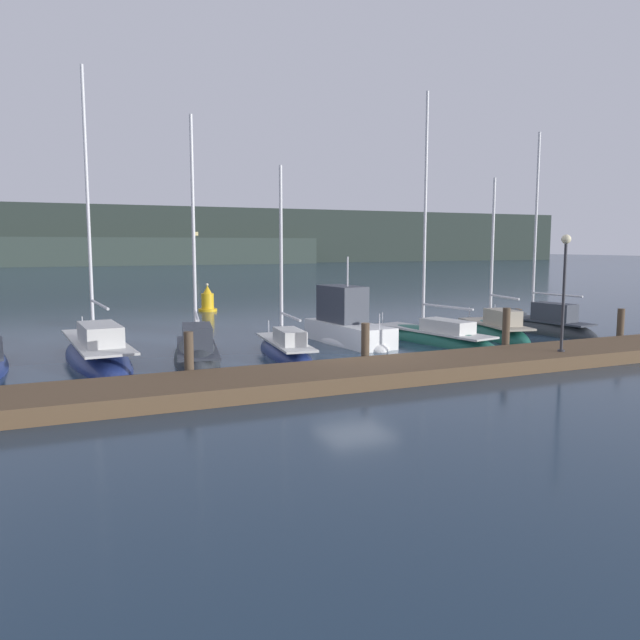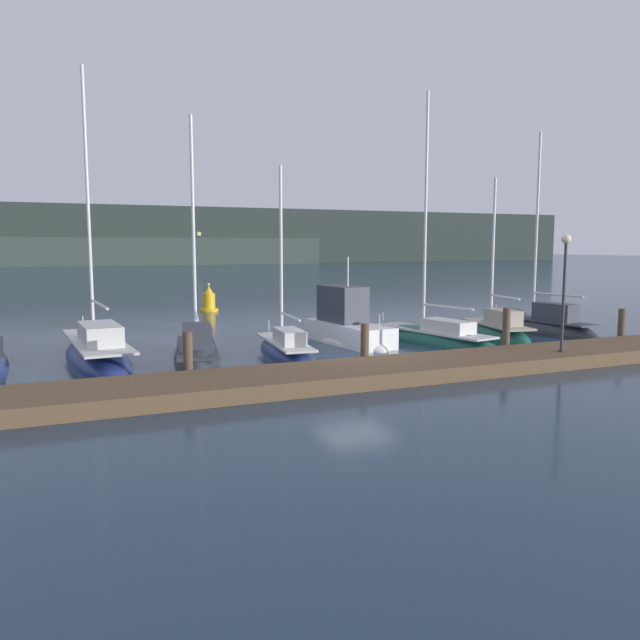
# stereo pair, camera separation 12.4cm
# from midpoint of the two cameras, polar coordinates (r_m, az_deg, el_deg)

# --- Properties ---
(ground_plane) EXTENTS (400.00, 400.00, 0.00)m
(ground_plane) POSITION_cam_midpoint_polar(r_m,az_deg,el_deg) (21.48, 3.13, -4.08)
(ground_plane) COLOR #1E3347
(dock) EXTENTS (31.27, 2.80, 0.45)m
(dock) POSITION_cam_midpoint_polar(r_m,az_deg,el_deg) (19.43, 6.24, -4.60)
(dock) COLOR brown
(dock) RESTS_ON ground
(mooring_pile_1) EXTENTS (0.28, 0.28, 1.55)m
(mooring_pile_1) POSITION_cam_midpoint_polar(r_m,az_deg,el_deg) (18.80, -12.08, -3.40)
(mooring_pile_1) COLOR #4C3D2D
(mooring_pile_1) RESTS_ON ground
(mooring_pile_2) EXTENTS (0.28, 0.28, 1.51)m
(mooring_pile_2) POSITION_cam_midpoint_polar(r_m,az_deg,el_deg) (20.75, 3.99, -2.35)
(mooring_pile_2) COLOR #4C3D2D
(mooring_pile_2) RESTS_ON ground
(mooring_pile_3) EXTENTS (0.28, 0.28, 1.78)m
(mooring_pile_3) POSITION_cam_midpoint_polar(r_m,az_deg,el_deg) (24.00, 16.49, -1.04)
(mooring_pile_3) COLOR #4C3D2D
(mooring_pile_3) RESTS_ON ground
(mooring_pile_4) EXTENTS (0.28, 0.28, 1.51)m
(mooring_pile_4) POSITION_cam_midpoint_polar(r_m,az_deg,el_deg) (28.13, 25.66, -0.59)
(mooring_pile_4) COLOR #4C3D2D
(mooring_pile_4) RESTS_ON ground
(sailboat_berth_2) EXTENTS (2.53, 8.22, 10.89)m
(sailboat_berth_2) POSITION_cam_midpoint_polar(r_m,az_deg,el_deg) (23.43, -19.83, -3.17)
(sailboat_berth_2) COLOR navy
(sailboat_berth_2) RESTS_ON ground
(sailboat_berth_3) EXTENTS (2.74, 6.44, 9.40)m
(sailboat_berth_3) POSITION_cam_midpoint_polar(r_m,az_deg,el_deg) (22.59, -11.34, -3.33)
(sailboat_berth_3) COLOR #2D3338
(sailboat_berth_3) RESTS_ON ground
(sailboat_berth_4) EXTENTS (1.93, 5.82, 7.54)m
(sailboat_berth_4) POSITION_cam_midpoint_polar(r_m,az_deg,el_deg) (23.18, -3.35, -2.96)
(sailboat_berth_4) COLOR navy
(sailboat_berth_4) RESTS_ON ground
(motorboat_berth_5) EXTENTS (2.33, 5.40, 4.26)m
(motorboat_berth_5) POSITION_cam_midpoint_polar(r_m,az_deg,el_deg) (26.06, 2.38, -1.20)
(motorboat_berth_5) COLOR white
(motorboat_berth_5) RESTS_ON ground
(sailboat_berth_6) EXTENTS (3.00, 7.24, 11.02)m
(sailboat_berth_6) POSITION_cam_midpoint_polar(r_m,az_deg,el_deg) (26.79, 10.17, -1.74)
(sailboat_berth_6) COLOR #195647
(sailboat_berth_6) RESTS_ON ground
(sailboat_berth_7) EXTENTS (2.46, 5.49, 7.73)m
(sailboat_berth_7) POSITION_cam_midpoint_polar(r_m,az_deg,el_deg) (28.61, 15.59, -1.33)
(sailboat_berth_7) COLOR #195647
(sailboat_berth_7) RESTS_ON ground
(sailboat_berth_8) EXTENTS (2.27, 6.27, 10.00)m
(sailboat_berth_8) POSITION_cam_midpoint_polar(r_m,az_deg,el_deg) (30.96, 19.46, -0.81)
(sailboat_berth_8) COLOR #2D3338
(sailboat_berth_8) RESTS_ON ground
(channel_buoy) EXTENTS (1.14, 1.14, 1.74)m
(channel_buoy) POSITION_cam_midpoint_polar(r_m,az_deg,el_deg) (39.16, -10.33, 1.70)
(channel_buoy) COLOR gold
(channel_buoy) RESTS_ON ground
(dock_lamppost) EXTENTS (0.32, 0.32, 3.98)m
(dock_lamppost) POSITION_cam_midpoint_polar(r_m,az_deg,el_deg) (22.63, 21.32, 3.97)
(dock_lamppost) COLOR #2D2D33
(dock_lamppost) RESTS_ON dock
(hillside_backdrop) EXTENTS (240.00, 23.00, 12.34)m
(hillside_backdrop) POSITION_cam_midpoint_polar(r_m,az_deg,el_deg) (141.71, -21.52, 7.05)
(hillside_backdrop) COLOR #28332D
(hillside_backdrop) RESTS_ON ground
(rowboat_adrift) EXTENTS (1.94, 3.31, 0.56)m
(rowboat_adrift) POSITION_cam_midpoint_polar(r_m,az_deg,el_deg) (39.29, 17.10, 0.62)
(rowboat_adrift) COLOR #2D3338
(rowboat_adrift) RESTS_ON ground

